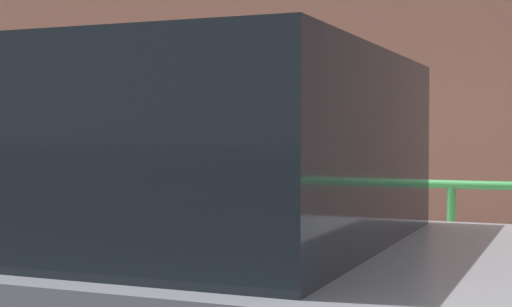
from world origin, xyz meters
TOP-DOWN VIEW (x-y plane):
  - parking_meter at (0.03, 0.26)m, footprint 0.15×0.16m
  - pedestrian_at_meter at (0.72, 0.36)m, footprint 0.60×0.64m
  - parked_sedan_gray at (0.32, -1.32)m, footprint 4.63×1.88m
  - background_railing at (-0.00, 1.98)m, footprint 24.06×0.06m
  - backdrop_wall at (0.00, 3.83)m, footprint 32.00×0.50m

SIDE VIEW (x-z plane):
  - background_railing at x=0.00m, z-range 0.36..1.37m
  - parked_sedan_gray at x=0.32m, z-range -0.01..1.75m
  - pedestrian_at_meter at x=0.72m, z-range 0.24..1.87m
  - parking_meter at x=0.03m, z-range 0.41..1.76m
  - backdrop_wall at x=0.00m, z-range 0.00..3.72m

